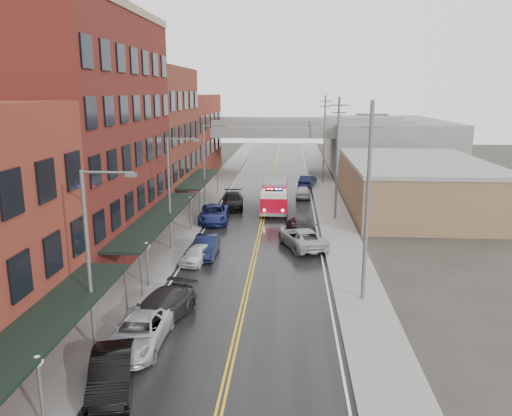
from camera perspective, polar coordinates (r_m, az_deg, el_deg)
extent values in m
cube|color=black|center=(45.60, 0.48, -2.68)|extent=(11.00, 160.00, 0.02)
cube|color=slate|center=(46.58, -8.53, -2.40)|extent=(3.00, 160.00, 0.15)
cube|color=slate|center=(45.73, 9.66, -2.74)|extent=(3.00, 160.00, 0.15)
cube|color=gray|center=(46.26, -6.53, -2.45)|extent=(0.30, 160.00, 0.15)
cube|color=gray|center=(45.59, 7.59, -2.71)|extent=(0.30, 160.00, 0.15)
cube|color=#551B16|center=(40.25, -19.58, 7.48)|extent=(9.00, 20.00, 18.00)
cube|color=#5F271C|center=(56.80, -12.47, 7.85)|extent=(9.00, 15.00, 15.00)
cube|color=brown|center=(73.82, -8.59, 8.00)|extent=(9.00, 20.00, 12.00)
cube|color=brown|center=(56.29, 17.64, 2.35)|extent=(14.00, 22.00, 5.00)
cube|color=slate|center=(85.59, 14.41, 7.09)|extent=(18.00, 30.00, 8.00)
cube|color=black|center=(22.57, -23.91, -12.83)|extent=(2.60, 16.00, 0.18)
cylinder|color=slate|center=(29.09, -14.62, -9.42)|extent=(0.10, 0.10, 3.00)
cube|color=black|center=(39.32, -11.13, -1.01)|extent=(2.60, 18.00, 0.18)
cylinder|color=slate|center=(31.56, -13.01, -7.51)|extent=(0.10, 0.10, 3.00)
cylinder|color=slate|center=(47.55, -7.05, -0.26)|extent=(0.10, 0.10, 3.00)
cube|color=black|center=(56.03, -6.53, 3.36)|extent=(2.60, 13.00, 0.18)
cylinder|color=slate|center=(50.23, -6.45, 0.48)|extent=(0.10, 0.10, 3.00)
cylinder|color=slate|center=(62.03, -4.43, 2.95)|extent=(0.10, 0.10, 3.00)
cylinder|color=#59595B|center=(21.31, -23.33, -19.30)|extent=(0.14, 0.14, 2.80)
sphere|color=silver|center=(20.57, -23.72, -15.74)|extent=(0.44, 0.44, 0.44)
cylinder|color=#59595B|center=(33.04, -12.29, -6.71)|extent=(0.14, 0.14, 2.80)
sphere|color=silver|center=(32.57, -12.41, -4.22)|extent=(0.44, 0.44, 0.44)
cylinder|color=#59595B|center=(46.06, -7.49, -0.84)|extent=(0.14, 0.14, 2.80)
sphere|color=silver|center=(45.72, -7.54, 0.98)|extent=(0.44, 0.44, 0.44)
cylinder|color=#59595B|center=(25.06, -18.59, -6.08)|extent=(0.18, 0.18, 9.00)
cylinder|color=#59595B|center=(23.57, -16.67, 3.92)|extent=(2.40, 0.12, 0.12)
cube|color=#59595B|center=(23.23, -14.11, 3.70)|extent=(0.50, 0.22, 0.18)
cylinder|color=#59595B|center=(39.76, -9.88, 1.42)|extent=(0.18, 0.18, 9.00)
cylinder|color=#59595B|center=(38.84, -8.40, 7.77)|extent=(2.40, 0.12, 0.12)
cube|color=#59595B|center=(38.63, -6.79, 7.64)|extent=(0.50, 0.22, 0.18)
cylinder|color=#59595B|center=(55.19, -5.95, 4.80)|extent=(0.18, 0.18, 9.00)
cylinder|color=#59595B|center=(54.53, -4.80, 9.38)|extent=(2.40, 0.12, 0.12)
cube|color=#59595B|center=(54.38, -3.64, 9.28)|extent=(0.50, 0.22, 0.18)
cylinder|color=#59595B|center=(29.84, 12.61, 0.34)|extent=(0.24, 0.24, 12.00)
cube|color=#59595B|center=(29.16, 13.12, 10.35)|extent=(1.80, 0.12, 0.12)
cube|color=#59595B|center=(29.20, 13.05, 8.98)|extent=(1.40, 0.12, 0.12)
cylinder|color=#59595B|center=(49.41, 9.26, 5.48)|extent=(0.24, 0.24, 12.00)
cube|color=#59595B|center=(49.00, 9.49, 11.52)|extent=(1.80, 0.12, 0.12)
cube|color=#59595B|center=(49.03, 9.46, 10.70)|extent=(1.40, 0.12, 0.12)
cylinder|color=#59595B|center=(69.23, 7.80, 7.69)|extent=(0.24, 0.24, 12.00)
cube|color=#59595B|center=(68.94, 7.94, 12.00)|extent=(1.80, 0.12, 0.12)
cube|color=#59595B|center=(68.95, 7.92, 11.42)|extent=(1.40, 0.12, 0.12)
cube|color=slate|center=(76.04, 2.00, 8.86)|extent=(40.00, 10.00, 1.50)
cube|color=slate|center=(77.59, -6.21, 6.09)|extent=(1.60, 8.00, 6.00)
cube|color=slate|center=(76.82, 10.25, 5.89)|extent=(1.60, 8.00, 6.00)
cube|color=#B8081F|center=(54.59, 2.19, 1.75)|extent=(2.72, 5.93, 2.26)
cube|color=#B8081F|center=(50.55, 2.06, 0.46)|extent=(2.70, 2.81, 1.61)
cube|color=silver|center=(50.33, 2.07, 1.65)|extent=(2.57, 2.60, 0.54)
cube|color=black|center=(50.69, 2.07, 0.87)|extent=(2.72, 1.74, 0.86)
cube|color=slate|center=(54.34, 2.21, 3.09)|extent=(2.45, 5.50, 0.32)
cube|color=black|center=(50.26, 2.07, 2.05)|extent=(1.72, 0.31, 0.15)
sphere|color=#FF0C0C|center=(50.26, 1.40, 2.15)|extent=(0.22, 0.22, 0.22)
sphere|color=#1933FF|center=(50.23, 2.75, 2.13)|extent=(0.22, 0.22, 0.22)
cylinder|color=black|center=(50.68, 0.71, -0.44)|extent=(1.08, 0.38, 1.08)
cylinder|color=black|center=(50.61, 3.39, -0.48)|extent=(1.08, 0.38, 1.08)
cylinder|color=black|center=(54.34, 0.92, 0.49)|extent=(1.08, 0.38, 1.08)
cylinder|color=black|center=(54.28, 3.42, 0.46)|extent=(1.08, 0.38, 1.08)
cylinder|color=black|center=(56.96, 1.05, 1.08)|extent=(1.08, 0.38, 1.08)
cylinder|color=black|center=(56.90, 3.43, 1.05)|extent=(1.08, 0.38, 1.08)
imported|color=black|center=(23.08, -16.20, -17.74)|extent=(2.93, 5.17, 1.61)
imported|color=#B3B6BB|center=(26.26, -13.26, -13.67)|extent=(2.59, 5.51, 1.52)
imported|color=#232325|center=(28.54, -10.85, -11.18)|extent=(3.68, 6.00, 1.62)
imported|color=silver|center=(37.55, -6.72, -5.24)|extent=(2.46, 4.15, 1.33)
imported|color=black|center=(38.94, -5.74, -4.37)|extent=(1.67, 4.70, 1.54)
imported|color=navy|center=(48.84, -4.83, -0.67)|extent=(3.16, 6.10, 1.64)
imported|color=black|center=(54.60, -2.69, 0.86)|extent=(2.87, 5.93, 1.66)
imported|color=#9CA0A4|center=(40.94, 5.28, -3.42)|extent=(4.50, 6.44, 1.63)
imported|color=black|center=(45.13, 5.13, -1.91)|extent=(2.95, 5.53, 1.53)
imported|color=#BABABA|center=(60.18, 5.44, 1.86)|extent=(1.97, 4.36, 1.45)
imported|color=black|center=(67.04, 5.92, 3.08)|extent=(2.66, 5.10, 1.60)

